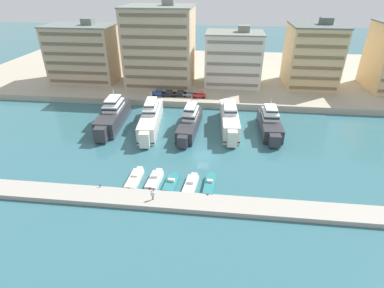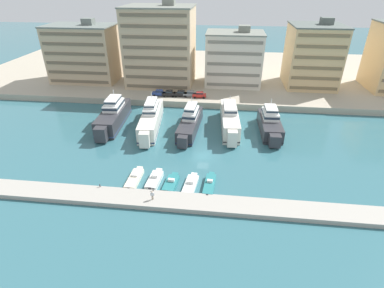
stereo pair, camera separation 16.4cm
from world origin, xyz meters
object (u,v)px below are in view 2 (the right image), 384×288
(yacht_ivory_center_left, at_px, (230,119))
(pedestrian_near_edge, at_px, (152,195))
(motorboat_white_center_left, at_px, (190,186))
(yacht_charcoal_mid_left, at_px, (190,122))
(yacht_ivory_left, at_px, (151,118))
(car_black_mid_left, at_px, (181,93))
(motorboat_teal_mid_left, at_px, (171,183))
(car_grey_center_left, at_px, (190,94))
(motorboat_cream_far_left, at_px, (135,179))
(yacht_charcoal_far_left, at_px, (113,116))
(motorboat_teal_center, at_px, (210,185))
(car_blue_far_left, at_px, (159,93))
(car_black_left, at_px, (169,93))
(car_red_center, at_px, (199,94))
(yacht_charcoal_center, at_px, (270,123))
(motorboat_white_left, at_px, (155,180))

(yacht_ivory_center_left, bearing_deg, pedestrian_near_edge, -112.55)
(motorboat_white_center_left, relative_size, pedestrian_near_edge, 4.48)
(yacht_charcoal_mid_left, distance_m, pedestrian_near_edge, 28.82)
(yacht_ivory_left, distance_m, car_black_mid_left, 19.25)
(motorboat_teal_mid_left, distance_m, car_grey_center_left, 42.36)
(motorboat_cream_far_left, relative_size, car_black_mid_left, 1.77)
(yacht_charcoal_far_left, height_order, yacht_ivory_left, yacht_charcoal_far_left)
(car_grey_center_left, bearing_deg, motorboat_white_center_left, -83.13)
(motorboat_teal_center, bearing_deg, pedestrian_near_edge, -148.42)
(yacht_ivory_center_left, distance_m, car_blue_far_left, 27.35)
(yacht_charcoal_mid_left, height_order, car_black_mid_left, yacht_charcoal_mid_left)
(motorboat_white_center_left, distance_m, car_black_left, 43.89)
(motorboat_teal_center, xyz_separation_m, car_grey_center_left, (-8.64, 41.92, 2.34))
(car_red_center, bearing_deg, motorboat_cream_far_left, -101.71)
(yacht_charcoal_far_left, height_order, car_red_center, yacht_charcoal_far_left)
(yacht_charcoal_far_left, height_order, car_blue_far_left, yacht_charcoal_far_left)
(car_grey_center_left, relative_size, car_red_center, 0.99)
(car_black_mid_left, xyz_separation_m, pedestrian_near_edge, (2.22, -47.61, -0.94))
(yacht_charcoal_center, height_order, pedestrian_near_edge, yacht_charcoal_center)
(yacht_charcoal_mid_left, height_order, motorboat_white_left, yacht_charcoal_mid_left)
(motorboat_teal_center, bearing_deg, motorboat_white_center_left, -170.65)
(yacht_ivory_center_left, xyz_separation_m, motorboat_white_left, (-13.79, -24.86, -1.94))
(car_black_left, bearing_deg, motorboat_teal_mid_left, -79.12)
(yacht_ivory_center_left, height_order, motorboat_cream_far_left, yacht_ivory_center_left)
(motorboat_white_left, xyz_separation_m, motorboat_white_center_left, (6.84, -0.75, -0.16))
(motorboat_white_left, relative_size, motorboat_teal_mid_left, 1.07)
(yacht_ivory_left, relative_size, motorboat_teal_mid_left, 3.61)
(yacht_ivory_center_left, bearing_deg, motorboat_teal_center, -97.80)
(yacht_charcoal_center, relative_size, motorboat_cream_far_left, 2.35)
(yacht_ivory_left, xyz_separation_m, motorboat_white_center_left, (12.90, -23.82, -2.16))
(motorboat_teal_mid_left, height_order, pedestrian_near_edge, pedestrian_near_edge)
(yacht_ivory_left, height_order, yacht_charcoal_mid_left, yacht_ivory_left)
(motorboat_white_left, relative_size, car_blue_far_left, 1.60)
(yacht_ivory_left, xyz_separation_m, car_grey_center_left, (7.78, 18.68, 0.25))
(motorboat_teal_center, distance_m, car_red_center, 41.93)
(car_blue_far_left, relative_size, car_red_center, 0.99)
(motorboat_white_center_left, bearing_deg, motorboat_cream_far_left, 175.24)
(motorboat_teal_center, relative_size, car_black_left, 1.74)
(motorboat_white_center_left, distance_m, car_black_mid_left, 43.27)
(yacht_charcoal_center, relative_size, motorboat_white_left, 2.58)
(motorboat_white_left, bearing_deg, car_red_center, 83.65)
(yacht_charcoal_mid_left, distance_m, car_blue_far_left, 22.24)
(car_blue_far_left, xyz_separation_m, car_red_center, (12.47, -0.27, 0.00))
(yacht_ivory_center_left, xyz_separation_m, car_black_mid_left, (-14.99, 16.84, 0.32))
(yacht_charcoal_mid_left, bearing_deg, car_black_left, 115.19)
(yacht_ivory_left, bearing_deg, pedestrian_near_edge, -76.28)
(motorboat_white_left, bearing_deg, motorboat_cream_far_left, 177.88)
(yacht_ivory_center_left, xyz_separation_m, car_blue_far_left, (-21.65, 16.71, 0.32))
(pedestrian_near_edge, bearing_deg, car_grey_center_left, 89.15)
(pedestrian_near_edge, bearing_deg, yacht_charcoal_far_left, 120.24)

